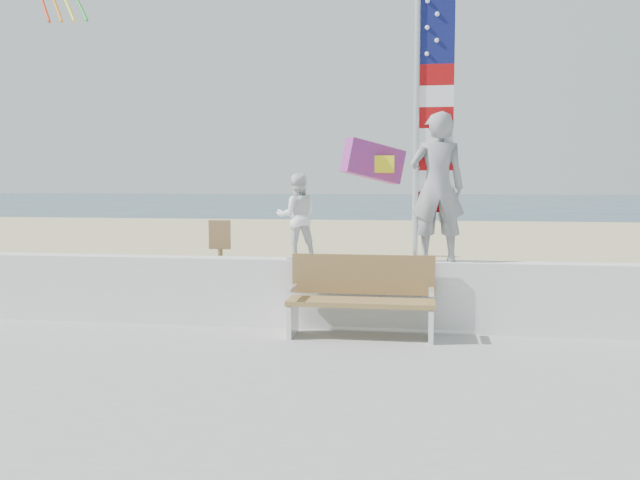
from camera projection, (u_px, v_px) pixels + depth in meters
The scene contains 9 objects.
ground at pixel (274, 384), 7.01m from camera, with size 220.00×220.00×0.00m, color #2B4456.
sand at pixel (358, 270), 15.87m from camera, with size 90.00×40.00×0.08m, color #CDBE88.
seawall at pixel (307, 293), 8.92m from camera, with size 30.00×0.35×0.90m, color white.
adult at pixel (437, 187), 8.55m from camera, with size 0.69×0.45×1.88m, color gray.
child at pixel (297, 216), 8.86m from camera, with size 0.54×0.42×1.12m, color white.
bench at pixel (361, 296), 8.36m from camera, with size 1.80×0.57×1.00m.
flag at pixel (427, 110), 8.49m from camera, with size 0.50×0.08×3.50m.
parafoil_kite at pixel (375, 162), 11.09m from camera, with size 1.07×0.83×0.75m.
sign at pixel (220, 261), 9.81m from camera, with size 0.32×0.07×1.46m.
Camera 1 is at (1.51, -6.70, 2.09)m, focal length 38.00 mm.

